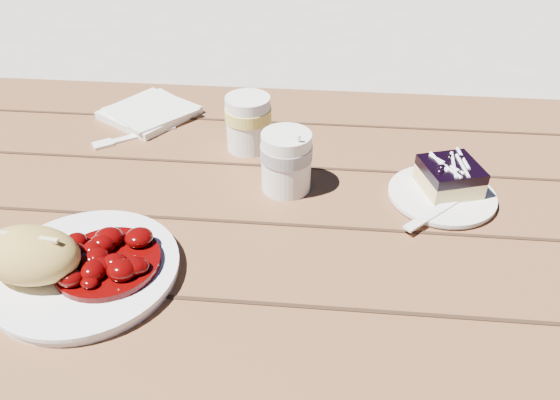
# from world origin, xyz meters

# --- Properties ---
(picnic_table) EXTENTS (2.00, 1.55, 0.75)m
(picnic_table) POSITION_xyz_m (0.00, -0.00, 0.59)
(picnic_table) COLOR brown
(picnic_table) RESTS_ON ground
(main_plate) EXTENTS (0.24, 0.24, 0.02)m
(main_plate) POSITION_xyz_m (-0.46, -0.21, 0.76)
(main_plate) COLOR white
(main_plate) RESTS_ON picnic_table
(goulash_stew) EXTENTS (0.14, 0.14, 0.04)m
(goulash_stew) POSITION_xyz_m (-0.43, -0.21, 0.79)
(goulash_stew) COLOR #510202
(goulash_stew) RESTS_ON main_plate
(bread_roll) EXTENTS (0.14, 0.10, 0.07)m
(bread_roll) POSITION_xyz_m (-0.52, -0.23, 0.80)
(bread_roll) COLOR tan
(bread_roll) RESTS_ON main_plate
(dessert_plate) EXTENTS (0.16, 0.16, 0.01)m
(dessert_plate) POSITION_xyz_m (0.03, 0.01, 0.76)
(dessert_plate) COLOR white
(dessert_plate) RESTS_ON picnic_table
(blueberry_cake) EXTENTS (0.10, 0.10, 0.05)m
(blueberry_cake) POSITION_xyz_m (0.04, 0.02, 0.78)
(blueberry_cake) COLOR #E3C77B
(blueberry_cake) RESTS_ON dessert_plate
(fork_dessert) EXTENTS (0.13, 0.13, 0.00)m
(fork_dessert) POSITION_xyz_m (0.01, -0.05, 0.76)
(fork_dessert) COLOR white
(fork_dessert) RESTS_ON dessert_plate
(coffee_cup) EXTENTS (0.08, 0.08, 0.10)m
(coffee_cup) POSITION_xyz_m (-0.22, 0.02, 0.80)
(coffee_cup) COLOR white
(coffee_cup) RESTS_ON picnic_table
(napkin_stack) EXTENTS (0.21, 0.21, 0.01)m
(napkin_stack) POSITION_xyz_m (-0.51, 0.25, 0.76)
(napkin_stack) COLOR white
(napkin_stack) RESTS_ON picnic_table
(fork_table) EXTENTS (0.14, 0.11, 0.00)m
(fork_table) POSITION_xyz_m (-0.50, 0.17, 0.75)
(fork_table) COLOR white
(fork_table) RESTS_ON picnic_table
(second_cup) EXTENTS (0.08, 0.08, 0.10)m
(second_cup) POSITION_xyz_m (-0.30, 0.14, 0.80)
(second_cup) COLOR white
(second_cup) RESTS_ON picnic_table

